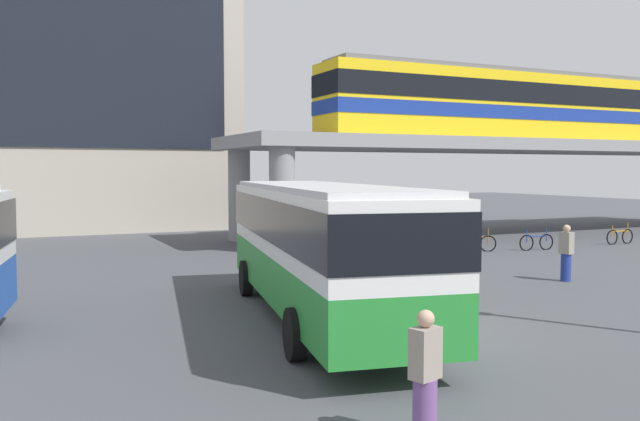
{
  "coord_description": "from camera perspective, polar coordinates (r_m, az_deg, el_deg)",
  "views": [
    {
      "loc": [
        -8.2,
        -11.99,
        3.58
      ],
      "look_at": [
        1.17,
        8.04,
        2.2
      ],
      "focal_mm": 37.1,
      "sensor_mm": 36.0,
      "label": 1
    }
  ],
  "objects": [
    {
      "name": "pedestrian_walking_across",
      "position": [
        8.98,
        9.05,
        -14.27
      ],
      "size": [
        0.46,
        0.37,
        1.76
      ],
      "color": "#724C8C",
      "rests_on": "ground_plane"
    },
    {
      "name": "ground_plane",
      "position": [
        23.74,
        -4.59,
        -5.11
      ],
      "size": [
        120.0,
        120.0,
        0.0
      ],
      "primitive_type": "plane",
      "color": "#47494F"
    },
    {
      "name": "train",
      "position": [
        38.49,
        16.38,
        8.68
      ],
      "size": [
        23.26,
        2.96,
        3.84
      ],
      "color": "yellow",
      "rests_on": "elevated_platform"
    },
    {
      "name": "pedestrian_at_kerb",
      "position": [
        22.57,
        20.47,
        -3.57
      ],
      "size": [
        0.32,
        0.43,
        1.82
      ],
      "color": "navy",
      "rests_on": "ground_plane"
    },
    {
      "name": "bicycle_green",
      "position": [
        27.83,
        8.71,
        -3.12
      ],
      "size": [
        1.76,
        0.47,
        1.04
      ],
      "color": "black",
      "rests_on": "ground_plane"
    },
    {
      "name": "bicycle_blue",
      "position": [
        30.83,
        18.17,
        -2.61
      ],
      "size": [
        1.79,
        0.23,
        1.04
      ],
      "color": "black",
      "rests_on": "ground_plane"
    },
    {
      "name": "bicycle_brown",
      "position": [
        29.63,
        13.31,
        -2.77
      ],
      "size": [
        1.65,
        0.8,
        1.04
      ],
      "color": "black",
      "rests_on": "ground_plane"
    },
    {
      "name": "elevated_platform",
      "position": [
        38.7,
        16.92,
        4.79
      ],
      "size": [
        33.43,
        7.38,
        5.14
      ],
      "color": "gray",
      "rests_on": "ground_plane"
    },
    {
      "name": "station_building",
      "position": [
        44.0,
        -25.28,
        10.07
      ],
      "size": [
        25.32,
        12.13,
        17.63
      ],
      "color": "#B2A899",
      "rests_on": "ground_plane"
    },
    {
      "name": "bicycle_orange",
      "position": [
        34.8,
        24.45,
        -2.06
      ],
      "size": [
        1.79,
        0.09,
        1.04
      ],
      "color": "black",
      "rests_on": "ground_plane"
    },
    {
      "name": "bus_main",
      "position": [
        15.55,
        -0.09,
        -2.29
      ],
      "size": [
        4.56,
        11.32,
        3.22
      ],
      "color": "#268C33",
      "rests_on": "ground_plane"
    }
  ]
}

